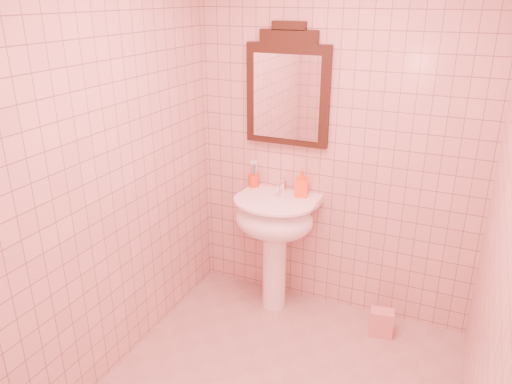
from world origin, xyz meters
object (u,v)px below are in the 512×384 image
at_px(pedestal_sink, 274,226).
at_px(toothbrush_cup, 254,180).
at_px(mirror, 288,90).
at_px(soap_dispenser, 302,183).
at_px(towel, 381,323).

bearing_deg(pedestal_sink, toothbrush_cup, 143.40).
bearing_deg(pedestal_sink, mirror, 90.00).
bearing_deg(toothbrush_cup, pedestal_sink, -36.60).
height_order(toothbrush_cup, soap_dispenser, soap_dispenser).
distance_m(pedestal_sink, soap_dispenser, 0.36).
bearing_deg(towel, soap_dispenser, 166.72).
relative_size(pedestal_sink, mirror, 1.06).
bearing_deg(soap_dispenser, toothbrush_cup, 161.13).
bearing_deg(soap_dispenser, mirror, 143.52).
xyz_separation_m(mirror, towel, (0.80, -0.22, -1.49)).
bearing_deg(toothbrush_cup, soap_dispenser, -5.97).
distance_m(mirror, towel, 1.71).
relative_size(pedestal_sink, soap_dispenser, 4.46).
relative_size(pedestal_sink, towel, 4.55).
height_order(pedestal_sink, towel, pedestal_sink).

